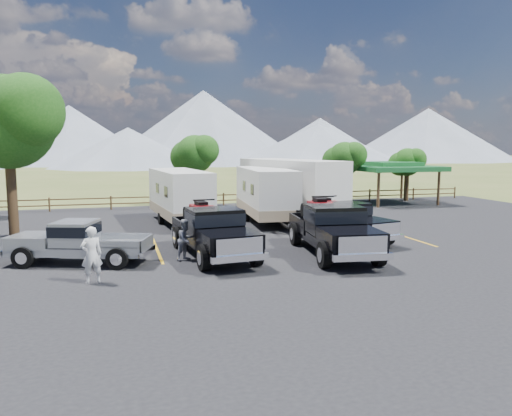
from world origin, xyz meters
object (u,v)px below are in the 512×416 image
object	(u,v)px
trailer_left	(180,196)
pickup_silver	(79,242)
tree_big_nw	(7,122)
rig_center	(332,228)
person_b	(186,240)
person_a	(92,255)
trailer_center	(266,194)
rig_left	(213,230)
pavilion	(392,167)
rig_right	(343,219)
trailer_right	(291,187)

from	to	relation	value
trailer_left	pickup_silver	bearing A→B (deg)	-125.30
tree_big_nw	rig_center	distance (m)	16.17
rig_center	person_b	bearing A→B (deg)	-178.62
rig_center	person_a	distance (m)	9.56
pickup_silver	person_b	size ratio (longest dim) A/B	3.53
trailer_center	person_a	distance (m)	14.40
rig_center	rig_left	bearing A→B (deg)	174.82
pavilion	rig_left	size ratio (longest dim) A/B	0.92
tree_big_nw	pavilion	xyz separation A→B (m)	(25.55, 7.97, -2.81)
pavilion	trailer_center	distance (m)	13.96
rig_right	trailer_center	bearing A→B (deg)	96.17
pavilion	person_a	xyz separation A→B (m)	(-21.45, -17.69, -1.81)
rig_left	trailer_right	distance (m)	11.52
pavilion	person_a	distance (m)	27.86
trailer_left	person_b	bearing A→B (deg)	-101.52
trailer_left	rig_center	bearing A→B (deg)	-67.99
rig_center	trailer_left	size ratio (longest dim) A/B	0.80
trailer_right	rig_right	bearing A→B (deg)	-105.29
pavilion	trailer_left	world-z (taller)	pavilion
pavilion	trailer_center	xyz separation A→B (m)	(-12.20, -6.67, -1.12)
trailer_left	person_a	bearing A→B (deg)	-116.20
trailer_center	rig_left	bearing A→B (deg)	-115.68
pickup_silver	person_b	world-z (taller)	pickup_silver
trailer_right	person_a	xyz separation A→B (m)	(-11.26, -12.25, -0.94)
trailer_center	pavilion	bearing A→B (deg)	33.07
person_b	pickup_silver	bearing A→B (deg)	135.09
rig_left	trailer_center	distance (m)	9.37
rig_center	pavilion	bearing A→B (deg)	58.77
rig_center	rig_right	size ratio (longest dim) A/B	1.13
trailer_center	pickup_silver	xyz separation A→B (m)	(-9.82, -8.07, -0.78)
rig_left	rig_right	distance (m)	6.92
pavilion	person_b	world-z (taller)	pavilion
trailer_right	pickup_silver	world-z (taller)	trailer_right
trailer_left	trailer_center	world-z (taller)	trailer_center
rig_right	person_b	distance (m)	8.17
rig_center	person_a	bearing A→B (deg)	-161.99
tree_big_nw	rig_right	world-z (taller)	tree_big_nw
pickup_silver	person_a	world-z (taller)	person_a
person_a	tree_big_nw	bearing A→B (deg)	-80.98
pickup_silver	trailer_center	bearing A→B (deg)	148.02
rig_right	trailer_center	distance (m)	6.59
rig_left	person_b	xyz separation A→B (m)	(-1.17, -0.46, -0.24)
rig_center	trailer_center	size ratio (longest dim) A/B	0.78
rig_right	tree_big_nw	bearing A→B (deg)	150.70
tree_big_nw	rig_center	world-z (taller)	tree_big_nw
pavilion	rig_right	size ratio (longest dim) A/B	1.00
pickup_silver	person_b	xyz separation A→B (m)	(3.96, -0.49, -0.04)
tree_big_nw	trailer_right	size ratio (longest dim) A/B	0.76
trailer_center	trailer_right	xyz separation A→B (m)	(2.01, 1.24, 0.24)
pickup_silver	pavilion	bearing A→B (deg)	142.40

